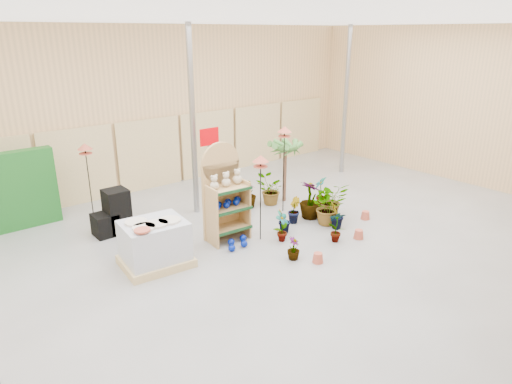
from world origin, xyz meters
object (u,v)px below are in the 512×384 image
pallet_stack (155,244)px  potted_plant_2 (328,207)px  display_shelf (224,196)px  bird_table_front (261,162)px

pallet_stack → potted_plant_2: size_ratio=1.61×
pallet_stack → potted_plant_2: pallet_stack is taller
display_shelf → bird_table_front: (0.55, -0.57, 0.79)m
display_shelf → pallet_stack: display_shelf is taller
potted_plant_2 → bird_table_front: bearing=168.7°
display_shelf → bird_table_front: 1.11m
display_shelf → bird_table_front: bearing=-41.4°
bird_table_front → potted_plant_2: (1.77, -0.35, -1.34)m
display_shelf → pallet_stack: 1.85m
pallet_stack → bird_table_front: size_ratio=0.72×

